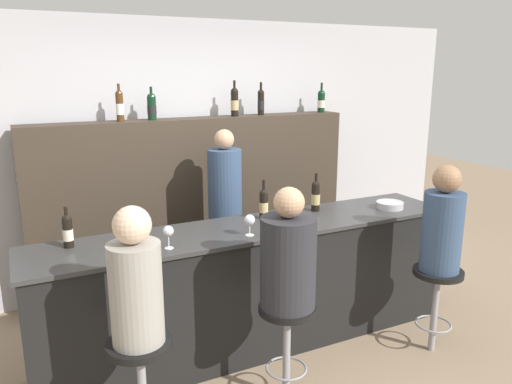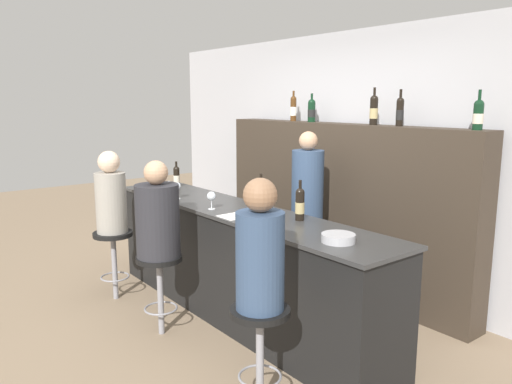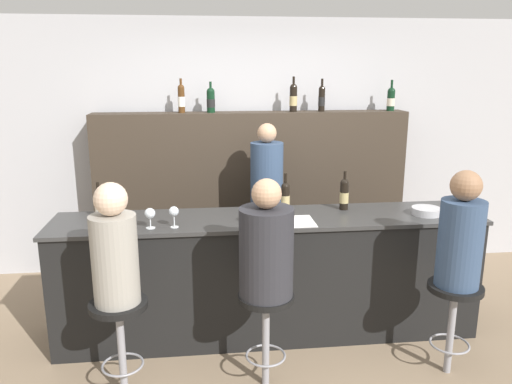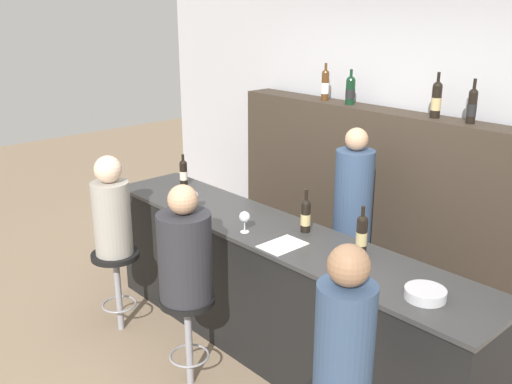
{
  "view_description": "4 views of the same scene",
  "coord_description": "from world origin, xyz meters",
  "px_view_note": "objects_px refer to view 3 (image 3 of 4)",
  "views": [
    {
      "loc": [
        -1.59,
        -2.91,
        2.14
      ],
      "look_at": [
        0.0,
        0.28,
        1.25
      ],
      "focal_mm": 35.0,
      "sensor_mm": 36.0,
      "label": 1
    },
    {
      "loc": [
        3.41,
        -2.18,
        1.91
      ],
      "look_at": [
        0.2,
        0.35,
        1.16
      ],
      "focal_mm": 35.0,
      "sensor_mm": 36.0,
      "label": 2
    },
    {
      "loc": [
        -0.51,
        -3.38,
        2.12
      ],
      "look_at": [
        -0.11,
        0.25,
        1.2
      ],
      "focal_mm": 35.0,
      "sensor_mm": 36.0,
      "label": 3
    },
    {
      "loc": [
        2.66,
        -2.32,
        2.52
      ],
      "look_at": [
        -0.17,
        0.26,
        1.24
      ],
      "focal_mm": 40.0,
      "sensor_mm": 36.0,
      "label": 4
    }
  ],
  "objects_px": {
    "wine_glass_0": "(150,214)",
    "wine_glass_2": "(255,210)",
    "guest_seated_right": "(461,236)",
    "wine_bottle_counter_1": "(285,196)",
    "wine_bottle_counter_0": "(99,203)",
    "wine_bottle_counter_2": "(344,194)",
    "wine_bottle_backbar_0": "(181,98)",
    "metal_bowl": "(426,211)",
    "wine_bottle_backbar_2": "(293,97)",
    "guest_seated_middle": "(266,247)",
    "wine_bottle_backbar_3": "(322,98)",
    "wine_bottle_backbar_1": "(211,100)",
    "bar_stool_middle": "(266,315)",
    "bartender": "(267,216)",
    "bar_stool_left": "(120,323)",
    "wine_bottle_backbar_4": "(391,99)",
    "wine_glass_1": "(174,212)",
    "guest_seated_left": "(114,251)",
    "bar_stool_right": "(454,305)"
  },
  "relations": [
    {
      "from": "wine_glass_0",
      "to": "metal_bowl",
      "type": "bearing_deg",
      "value": 2.78
    },
    {
      "from": "wine_bottle_counter_0",
      "to": "guest_seated_left",
      "type": "relative_size",
      "value": 0.36
    },
    {
      "from": "wine_bottle_backbar_3",
      "to": "bar_stool_left",
      "type": "xyz_separation_m",
      "value": [
        -1.76,
        -1.97,
        -1.29
      ]
    },
    {
      "from": "wine_bottle_backbar_4",
      "to": "wine_glass_0",
      "type": "relative_size",
      "value": 2.05
    },
    {
      "from": "wine_bottle_counter_1",
      "to": "wine_bottle_backbar_3",
      "type": "relative_size",
      "value": 0.97
    },
    {
      "from": "wine_bottle_counter_1",
      "to": "wine_bottle_counter_0",
      "type": "bearing_deg",
      "value": -180.0
    },
    {
      "from": "wine_bottle_backbar_2",
      "to": "bar_stool_right",
      "type": "xyz_separation_m",
      "value": [
        0.78,
        -1.97,
        -1.3
      ]
    },
    {
      "from": "wine_bottle_backbar_0",
      "to": "wine_bottle_backbar_4",
      "type": "distance_m",
      "value": 2.11
    },
    {
      "from": "wine_bottle_counter_2",
      "to": "wine_bottle_backbar_1",
      "type": "height_order",
      "value": "wine_bottle_backbar_1"
    },
    {
      "from": "wine_bottle_backbar_4",
      "to": "bar_stool_middle",
      "type": "xyz_separation_m",
      "value": [
        -1.53,
        -1.97,
        -1.28
      ]
    },
    {
      "from": "wine_bottle_counter_2",
      "to": "wine_bottle_counter_1",
      "type": "bearing_deg",
      "value": 180.0
    },
    {
      "from": "wine_bottle_counter_2",
      "to": "wine_glass_0",
      "type": "distance_m",
      "value": 1.56
    },
    {
      "from": "wine_bottle_backbar_1",
      "to": "bar_stool_middle",
      "type": "relative_size",
      "value": 0.44
    },
    {
      "from": "wine_bottle_backbar_3",
      "to": "wine_bottle_backbar_4",
      "type": "relative_size",
      "value": 1.05
    },
    {
      "from": "wine_bottle_counter_0",
      "to": "wine_bottle_backbar_0",
      "type": "height_order",
      "value": "wine_bottle_backbar_0"
    },
    {
      "from": "wine_glass_2",
      "to": "bartender",
      "type": "relative_size",
      "value": 0.09
    },
    {
      "from": "wine_bottle_counter_2",
      "to": "bar_stool_middle",
      "type": "height_order",
      "value": "wine_bottle_counter_2"
    },
    {
      "from": "wine_bottle_counter_0",
      "to": "wine_glass_2",
      "type": "height_order",
      "value": "wine_bottle_counter_0"
    },
    {
      "from": "wine_bottle_backbar_0",
      "to": "bartender",
      "type": "xyz_separation_m",
      "value": [
        0.77,
        -0.51,
        -1.06
      ]
    },
    {
      "from": "wine_bottle_backbar_3",
      "to": "wine_bottle_backbar_4",
      "type": "height_order",
      "value": "wine_bottle_backbar_3"
    },
    {
      "from": "wine_bottle_backbar_4",
      "to": "metal_bowl",
      "type": "height_order",
      "value": "wine_bottle_backbar_4"
    },
    {
      "from": "wine_bottle_backbar_3",
      "to": "bar_stool_left",
      "type": "relative_size",
      "value": 0.48
    },
    {
      "from": "wine_bottle_counter_2",
      "to": "wine_glass_1",
      "type": "xyz_separation_m",
      "value": [
        -1.36,
        -0.32,
        -0.02
      ]
    },
    {
      "from": "bar_stool_left",
      "to": "bar_stool_middle",
      "type": "xyz_separation_m",
      "value": [
        0.95,
        0.0,
        0.0
      ]
    },
    {
      "from": "wine_glass_1",
      "to": "guest_seated_right",
      "type": "bearing_deg",
      "value": -15.25
    },
    {
      "from": "metal_bowl",
      "to": "bartender",
      "type": "distance_m",
      "value": 1.45
    },
    {
      "from": "wine_bottle_backbar_0",
      "to": "wine_bottle_backbar_2",
      "type": "bearing_deg",
      "value": 0.0
    },
    {
      "from": "wine_bottle_backbar_0",
      "to": "bar_stool_middle",
      "type": "relative_size",
      "value": 0.49
    },
    {
      "from": "wine_bottle_backbar_0",
      "to": "wine_bottle_counter_2",
      "type": "bearing_deg",
      "value": -40.46
    },
    {
      "from": "guest_seated_middle",
      "to": "wine_bottle_backbar_2",
      "type": "bearing_deg",
      "value": 74.96
    },
    {
      "from": "wine_bottle_counter_0",
      "to": "wine_bottle_backbar_4",
      "type": "relative_size",
      "value": 0.9
    },
    {
      "from": "wine_bottle_backbar_4",
      "to": "wine_glass_2",
      "type": "bearing_deg",
      "value": -136.88
    },
    {
      "from": "wine_bottle_backbar_3",
      "to": "wine_bottle_backbar_4",
      "type": "xyz_separation_m",
      "value": [
        0.72,
        0.0,
        -0.01
      ]
    },
    {
      "from": "wine_bottle_backbar_2",
      "to": "guest_seated_middle",
      "type": "xyz_separation_m",
      "value": [
        -0.53,
        -1.97,
        -0.83
      ]
    },
    {
      "from": "wine_glass_2",
      "to": "guest_seated_right",
      "type": "relative_size",
      "value": 0.19
    },
    {
      "from": "wine_bottle_counter_0",
      "to": "wine_bottle_counter_1",
      "type": "relative_size",
      "value": 0.89
    },
    {
      "from": "wine_bottle_backbar_0",
      "to": "metal_bowl",
      "type": "bearing_deg",
      "value": -34.92
    },
    {
      "from": "wine_glass_0",
      "to": "wine_glass_2",
      "type": "distance_m",
      "value": 0.76
    },
    {
      "from": "wine_bottle_backbar_3",
      "to": "wine_glass_2",
      "type": "xyz_separation_m",
      "value": [
        -0.83,
        -1.45,
        -0.72
      ]
    },
    {
      "from": "bar_stool_middle",
      "to": "wine_glass_0",
      "type": "bearing_deg",
      "value": 146.05
    },
    {
      "from": "wine_bottle_backbar_0",
      "to": "wine_bottle_backbar_3",
      "type": "height_order",
      "value": "wine_bottle_backbar_0"
    },
    {
      "from": "wine_bottle_backbar_1",
      "to": "guest_seated_left",
      "type": "relative_size",
      "value": 0.38
    },
    {
      "from": "wine_bottle_counter_1",
      "to": "wine_bottle_counter_2",
      "type": "relative_size",
      "value": 0.98
    },
    {
      "from": "wine_bottle_backbar_0",
      "to": "bar_stool_left",
      "type": "bearing_deg",
      "value": -100.78
    },
    {
      "from": "bar_stool_left",
      "to": "bartender",
      "type": "distance_m",
      "value": 1.87
    },
    {
      "from": "wine_bottle_backbar_1",
      "to": "guest_seated_left",
      "type": "bearing_deg",
      "value": -108.49
    },
    {
      "from": "wine_glass_0",
      "to": "wine_bottle_backbar_2",
      "type": "bearing_deg",
      "value": 48.02
    },
    {
      "from": "guest_seated_right",
      "to": "wine_bottle_counter_2",
      "type": "bearing_deg",
      "value": 123.46
    },
    {
      "from": "wine_bottle_backbar_2",
      "to": "bartender",
      "type": "xyz_separation_m",
      "value": [
        -0.33,
        -0.51,
        -1.06
      ]
    },
    {
      "from": "wine_bottle_backbar_2",
      "to": "bar_stool_right",
      "type": "bearing_deg",
      "value": -68.44
    }
  ]
}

